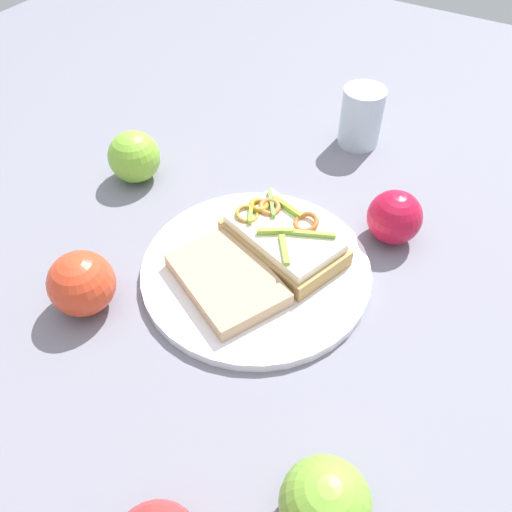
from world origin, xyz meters
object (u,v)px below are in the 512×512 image
at_px(apple_2, 134,157).
at_px(apple_3, 394,217).
at_px(plate, 256,270).
at_px(bread_slice_side, 227,279).
at_px(drinking_glass, 361,117).
at_px(apple_0, 82,283).
at_px(apple_1, 325,503).
at_px(sandwich, 283,238).

distance_m(apple_2, apple_3, 0.41).
bearing_deg(plate, bread_slice_side, 71.58).
xyz_separation_m(bread_slice_side, apple_2, (0.26, -0.13, 0.02)).
bearing_deg(drinking_glass, apple_2, 46.14).
relative_size(bread_slice_side, apple_0, 1.79).
height_order(bread_slice_side, apple_1, apple_1).
xyz_separation_m(bread_slice_side, apple_3, (-0.15, -0.21, 0.01)).
xyz_separation_m(apple_0, apple_1, (-0.37, 0.08, 0.00)).
relative_size(sandwich, bread_slice_side, 1.25).
height_order(apple_0, apple_3, apple_0).
relative_size(plate, drinking_glass, 3.06).
bearing_deg(plate, apple_0, 45.06).
height_order(apple_1, apple_2, apple_1).
height_order(bread_slice_side, apple_3, apple_3).
height_order(apple_2, apple_3, apple_2).
xyz_separation_m(bread_slice_side, drinking_glass, (-0.01, -0.40, 0.03)).
height_order(apple_0, drinking_glass, drinking_glass).
distance_m(bread_slice_side, apple_1, 0.30).
height_order(sandwich, bread_slice_side, sandwich).
distance_m(sandwich, apple_1, 0.35).
distance_m(apple_0, drinking_glass, 0.53).
bearing_deg(drinking_glass, apple_0, 73.68).
distance_m(sandwich, apple_3, 0.16).
height_order(bread_slice_side, apple_2, apple_2).
relative_size(apple_1, drinking_glass, 0.83).
relative_size(apple_1, apple_3, 1.08).
height_order(bread_slice_side, drinking_glass, drinking_glass).
height_order(sandwich, drinking_glass, drinking_glass).
bearing_deg(apple_0, apple_3, -132.13).
relative_size(plate, apple_2, 3.76).
bearing_deg(apple_2, bread_slice_side, 153.71).
bearing_deg(apple_3, apple_0, 47.87).
xyz_separation_m(plate, apple_2, (0.27, -0.08, 0.03)).
height_order(apple_0, apple_1, same).
bearing_deg(sandwich, apple_1, -36.49).
bearing_deg(apple_2, plate, 163.62).
height_order(apple_1, apple_3, apple_1).
relative_size(apple_0, apple_2, 1.01).
bearing_deg(apple_1, apple_2, -33.03).
bearing_deg(apple_1, bread_slice_side, -39.52).
distance_m(plate, apple_2, 0.28).
xyz_separation_m(apple_2, apple_3, (-0.40, -0.08, -0.00)).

